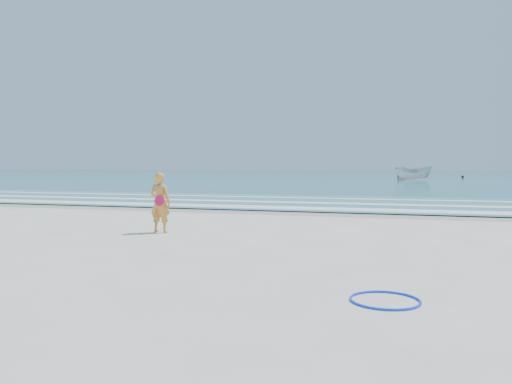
% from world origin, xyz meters
% --- Properties ---
extents(ground, '(400.00, 400.00, 0.00)m').
position_xyz_m(ground, '(0.00, 0.00, 0.00)').
color(ground, silver).
rests_on(ground, ground).
extents(wet_sand, '(400.00, 2.40, 0.00)m').
position_xyz_m(wet_sand, '(0.00, 9.00, 0.00)').
color(wet_sand, '#B2A893').
rests_on(wet_sand, ground).
extents(ocean, '(400.00, 190.00, 0.04)m').
position_xyz_m(ocean, '(0.00, 105.00, 0.02)').
color(ocean, '#19727F').
rests_on(ocean, ground).
extents(shallow, '(400.00, 10.00, 0.01)m').
position_xyz_m(shallow, '(0.00, 14.00, 0.04)').
color(shallow, '#59B7AD').
rests_on(shallow, ocean).
extents(foam_near, '(400.00, 1.40, 0.01)m').
position_xyz_m(foam_near, '(0.00, 10.30, 0.05)').
color(foam_near, white).
rests_on(foam_near, shallow).
extents(foam_mid, '(400.00, 0.90, 0.01)m').
position_xyz_m(foam_mid, '(0.00, 13.20, 0.05)').
color(foam_mid, white).
rests_on(foam_mid, shallow).
extents(foam_far, '(400.00, 0.60, 0.01)m').
position_xyz_m(foam_far, '(0.00, 16.50, 0.05)').
color(foam_far, white).
rests_on(foam_far, shallow).
extents(hoop, '(0.99, 0.99, 0.03)m').
position_xyz_m(hoop, '(4.30, -2.43, 0.02)').
color(hoop, '#0E3AFF').
rests_on(hoop, ground).
extents(boat, '(4.65, 2.74, 1.69)m').
position_xyz_m(boat, '(4.80, 53.08, 0.88)').
color(boat, silver).
rests_on(boat, ocean).
extents(buoy, '(0.36, 0.36, 0.36)m').
position_xyz_m(buoy, '(11.33, 64.98, 0.22)').
color(buoy, black).
rests_on(buoy, ocean).
extents(woman, '(0.59, 0.42, 1.55)m').
position_xyz_m(woman, '(-1.51, 2.54, 0.77)').
color(woman, orange).
rests_on(woman, ground).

